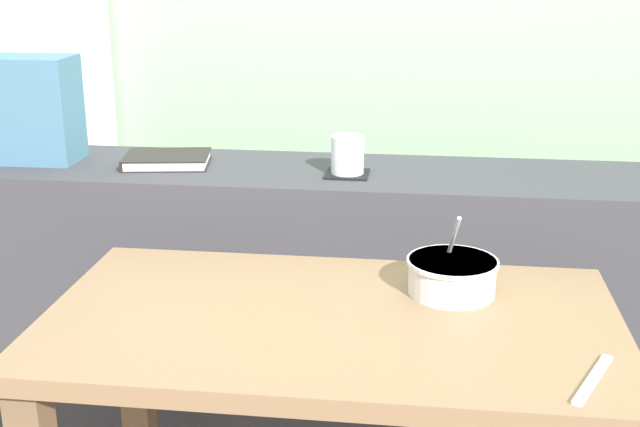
{
  "coord_description": "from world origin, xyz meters",
  "views": [
    {
      "loc": [
        0.23,
        -1.38,
        1.36
      ],
      "look_at": [
        -0.0,
        0.45,
        0.76
      ],
      "focal_mm": 46.91,
      "sensor_mm": 36.0,
      "label": 1
    }
  ],
  "objects_px": {
    "coaster_square": "(347,174)",
    "fork_utensil": "(593,379)",
    "breakfast_table": "(331,386)",
    "throw_pillow": "(12,109)",
    "soup_bowl": "(452,276)",
    "closed_book": "(166,160)",
    "juice_glass": "(347,156)"
  },
  "relations": [
    {
      "from": "coaster_square",
      "to": "closed_book",
      "type": "distance_m",
      "value": 0.45
    },
    {
      "from": "throw_pillow",
      "to": "soup_bowl",
      "type": "xyz_separation_m",
      "value": [
        1.08,
        -0.47,
        -0.2
      ]
    },
    {
      "from": "breakfast_table",
      "to": "closed_book",
      "type": "xyz_separation_m",
      "value": [
        -0.48,
        0.59,
        0.26
      ]
    },
    {
      "from": "juice_glass",
      "to": "soup_bowl",
      "type": "height_order",
      "value": "juice_glass"
    },
    {
      "from": "breakfast_table",
      "to": "soup_bowl",
      "type": "bearing_deg",
      "value": 31.2
    },
    {
      "from": "fork_utensil",
      "to": "juice_glass",
      "type": "bearing_deg",
      "value": 146.16
    },
    {
      "from": "throw_pillow",
      "to": "closed_book",
      "type": "bearing_deg",
      "value": -0.37
    },
    {
      "from": "breakfast_table",
      "to": "fork_utensil",
      "type": "distance_m",
      "value": 0.48
    },
    {
      "from": "closed_book",
      "to": "fork_utensil",
      "type": "bearing_deg",
      "value": -40.94
    },
    {
      "from": "coaster_square",
      "to": "soup_bowl",
      "type": "bearing_deg",
      "value": -60.83
    },
    {
      "from": "juice_glass",
      "to": "closed_book",
      "type": "bearing_deg",
      "value": 175.19
    },
    {
      "from": "juice_glass",
      "to": "fork_utensil",
      "type": "relative_size",
      "value": 0.52
    },
    {
      "from": "closed_book",
      "to": "fork_utensil",
      "type": "height_order",
      "value": "closed_book"
    },
    {
      "from": "coaster_square",
      "to": "fork_utensil",
      "type": "xyz_separation_m",
      "value": [
        0.44,
        -0.74,
        -0.11
      ]
    },
    {
      "from": "coaster_square",
      "to": "fork_utensil",
      "type": "distance_m",
      "value": 0.87
    },
    {
      "from": "coaster_square",
      "to": "throw_pillow",
      "type": "distance_m",
      "value": 0.85
    },
    {
      "from": "coaster_square",
      "to": "juice_glass",
      "type": "xyz_separation_m",
      "value": [
        0.0,
        0.0,
        0.04
      ]
    },
    {
      "from": "closed_book",
      "to": "fork_utensil",
      "type": "relative_size",
      "value": 1.33
    },
    {
      "from": "coaster_square",
      "to": "closed_book",
      "type": "bearing_deg",
      "value": 175.19
    },
    {
      "from": "throw_pillow",
      "to": "soup_bowl",
      "type": "distance_m",
      "value": 1.19
    },
    {
      "from": "breakfast_table",
      "to": "juice_glass",
      "type": "bearing_deg",
      "value": 92.8
    },
    {
      "from": "coaster_square",
      "to": "fork_utensil",
      "type": "height_order",
      "value": "coaster_square"
    },
    {
      "from": "closed_book",
      "to": "soup_bowl",
      "type": "height_order",
      "value": "soup_bowl"
    },
    {
      "from": "soup_bowl",
      "to": "breakfast_table",
      "type": "bearing_deg",
      "value": -148.8
    },
    {
      "from": "juice_glass",
      "to": "soup_bowl",
      "type": "distance_m",
      "value": 0.5
    },
    {
      "from": "coaster_square",
      "to": "soup_bowl",
      "type": "distance_m",
      "value": 0.5
    },
    {
      "from": "juice_glass",
      "to": "breakfast_table",
      "type": "bearing_deg",
      "value": -87.2
    },
    {
      "from": "breakfast_table",
      "to": "soup_bowl",
      "type": "height_order",
      "value": "soup_bowl"
    },
    {
      "from": "breakfast_table",
      "to": "closed_book",
      "type": "distance_m",
      "value": 0.8
    },
    {
      "from": "breakfast_table",
      "to": "juice_glass",
      "type": "relative_size",
      "value": 11.45
    },
    {
      "from": "breakfast_table",
      "to": "throw_pillow",
      "type": "height_order",
      "value": "throw_pillow"
    },
    {
      "from": "breakfast_table",
      "to": "throw_pillow",
      "type": "bearing_deg",
      "value": 145.49
    }
  ]
}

